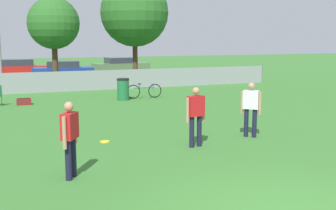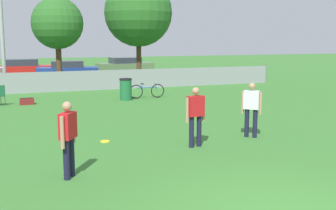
{
  "view_description": "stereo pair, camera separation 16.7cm",
  "coord_description": "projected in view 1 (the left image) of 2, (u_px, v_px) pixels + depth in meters",
  "views": [
    {
      "loc": [
        -4.24,
        -5.14,
        2.83
      ],
      "look_at": [
        0.04,
        5.32,
        1.05
      ],
      "focal_mm": 45.0,
      "sensor_mm": 36.0,
      "label": 1
    },
    {
      "loc": [
        -4.09,
        -5.2,
        2.83
      ],
      "look_at": [
        0.04,
        5.32,
        1.05
      ],
      "focal_mm": 45.0,
      "sensor_mm": 36.0,
      "label": 2
    }
  ],
  "objects": [
    {
      "name": "bicycle_sideline",
      "position": [
        144.0,
        91.0,
        20.24
      ],
      "size": [
        1.76,
        0.44,
        0.72
      ],
      "rotation": [
        0.0,
        0.0,
        -0.03
      ],
      "color": "black",
      "rests_on": "ground_plane"
    },
    {
      "name": "trash_bin",
      "position": [
        123.0,
        89.0,
        19.58
      ],
      "size": [
        0.58,
        0.58,
        1.02
      ],
      "color": "#1E6638",
      "rests_on": "ground_plane"
    },
    {
      "name": "player_defender_red",
      "position": [
        70.0,
        134.0,
        8.5
      ],
      "size": [
        0.42,
        0.51,
        1.59
      ],
      "rotation": [
        0.0,
        0.0,
        1.0
      ],
      "color": "#191933",
      "rests_on": "ground_plane"
    },
    {
      "name": "parked_car_red",
      "position": [
        18.0,
        68.0,
        31.35
      ],
      "size": [
        4.44,
        1.86,
        1.34
      ],
      "rotation": [
        0.0,
        0.0,
        -0.04
      ],
      "color": "black",
      "rests_on": "ground_plane"
    },
    {
      "name": "parked_car_blue",
      "position": [
        63.0,
        70.0,
        30.01
      ],
      "size": [
        4.42,
        2.2,
        1.28
      ],
      "rotation": [
        0.0,
        0.0,
        -0.11
      ],
      "color": "black",
      "rests_on": "ground_plane"
    },
    {
      "name": "player_receiver_white",
      "position": [
        251.0,
        106.0,
        12.15
      ],
      "size": [
        0.47,
        0.46,
        1.59
      ],
      "rotation": [
        0.0,
        0.0,
        -0.76
      ],
      "color": "#191933",
      "rests_on": "ground_plane"
    },
    {
      "name": "fence_backline",
      "position": [
        80.0,
        81.0,
        23.1
      ],
      "size": [
        23.85,
        0.07,
        1.21
      ],
      "color": "gray",
      "rests_on": "ground_plane"
    },
    {
      "name": "tree_near_pole",
      "position": [
        54.0,
        24.0,
        23.93
      ],
      "size": [
        2.94,
        2.94,
        5.19
      ],
      "color": "#4C331E",
      "rests_on": "ground_plane"
    },
    {
      "name": "tree_far_right",
      "position": [
        135.0,
        13.0,
        26.91
      ],
      "size": [
        4.36,
        4.36,
        6.68
      ],
      "color": "#4C331E",
      "rests_on": "ground_plane"
    },
    {
      "name": "gear_bag_sideline",
      "position": [
        24.0,
        102.0,
        18.24
      ],
      "size": [
        0.6,
        0.33,
        0.29
      ],
      "color": "maroon",
      "rests_on": "ground_plane"
    },
    {
      "name": "parked_car_olive",
      "position": [
        121.0,
        65.0,
        34.93
      ],
      "size": [
        4.71,
        2.29,
        1.31
      ],
      "rotation": [
        0.0,
        0.0,
        0.1
      ],
      "color": "black",
      "rests_on": "ground_plane"
    },
    {
      "name": "frisbee_disc",
      "position": [
        105.0,
        142.0,
        11.66
      ],
      "size": [
        0.27,
        0.27,
        0.03
      ],
      "color": "yellow",
      "rests_on": "ground_plane"
    },
    {
      "name": "player_thrower_red",
      "position": [
        196.0,
        113.0,
        11.02
      ],
      "size": [
        0.59,
        0.29,
        1.59
      ],
      "rotation": [
        0.0,
        0.0,
        0.16
      ],
      "color": "#191933",
      "rests_on": "ground_plane"
    }
  ]
}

